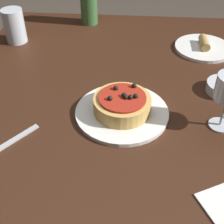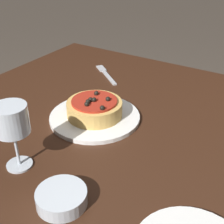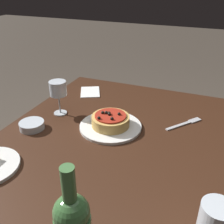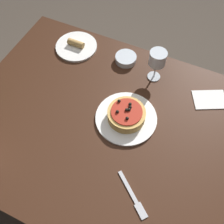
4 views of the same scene
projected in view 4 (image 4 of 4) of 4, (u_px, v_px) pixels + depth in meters
name	position (u px, v px, depth m)	size (l,w,h in m)	color
ground_plane	(104.00, 176.00, 1.76)	(14.00, 14.00, 0.00)	#4C4238
dining_table	(101.00, 131.00, 1.20)	(1.18, 0.95, 0.76)	#381E11
dinner_plate	(126.00, 118.00, 1.12)	(0.26, 0.26, 0.01)	white
pizza	(126.00, 114.00, 1.09)	(0.16, 0.16, 0.06)	tan
wine_glass	(157.00, 59.00, 1.14)	(0.08, 0.08, 0.16)	silver
side_bowl	(126.00, 59.00, 1.28)	(0.10, 0.10, 0.03)	silver
fork	(134.00, 197.00, 0.95)	(0.16, 0.13, 0.00)	#B7B7BC
side_plate	(76.00, 46.00, 1.34)	(0.21, 0.21, 0.04)	white
paper_napkin	(210.00, 100.00, 1.17)	(0.18, 0.16, 0.00)	white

